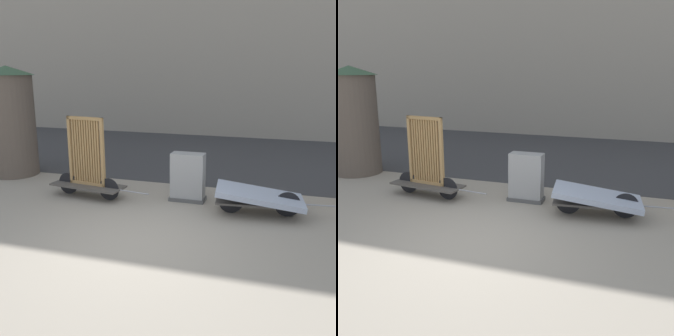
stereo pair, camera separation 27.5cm
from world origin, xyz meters
TOP-DOWN VIEW (x-y plane):
  - ground_plane at (0.00, 0.00)m, footprint 60.00×60.00m
  - road_strip at (0.00, 7.29)m, footprint 56.00×7.35m
  - bike_cart_with_bedframe at (-1.92, 2.07)m, footprint 2.45×0.84m
  - bike_cart_with_mattress at (1.93, 2.07)m, footprint 2.47×1.13m
  - utility_cabinet at (0.33, 2.50)m, footprint 0.79×0.41m
  - advertising_column at (-4.84, 3.27)m, footprint 1.45×1.45m

SIDE VIEW (x-z plane):
  - ground_plane at x=0.00m, z-range 0.00..0.00m
  - road_strip at x=0.00m, z-range 0.00..0.01m
  - bike_cart_with_mattress at x=1.93m, z-range 0.08..0.66m
  - utility_cabinet at x=0.33m, z-range -0.04..1.04m
  - bike_cart_with_bedframe at x=-1.92m, z-range -0.28..1.56m
  - advertising_column at x=-4.84m, z-range 0.03..2.97m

